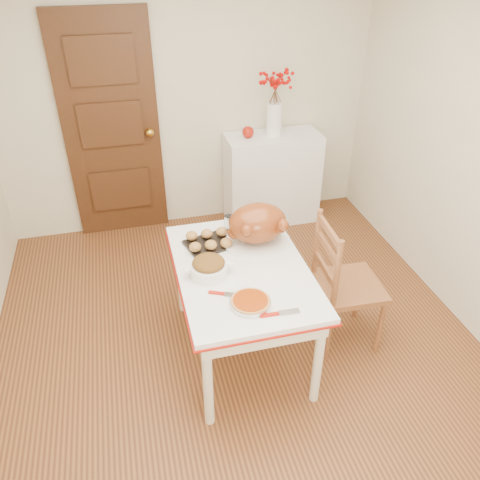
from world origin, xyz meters
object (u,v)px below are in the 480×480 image
object	(u,v)px
kitchen_table	(242,311)
turkey_platter	(257,225)
sideboard	(272,179)
pumpkin_pie	(250,302)
chair_oak	(349,283)

from	to	relation	value
kitchen_table	turkey_platter	size ratio (longest dim) A/B	2.66
sideboard	kitchen_table	distance (m)	1.90
sideboard	pumpkin_pie	size ratio (longest dim) A/B	3.79
sideboard	chair_oak	size ratio (longest dim) A/B	0.90
chair_oak	pumpkin_pie	bearing A→B (deg)	113.98
sideboard	pumpkin_pie	xyz separation A→B (m)	(-0.81, -2.11, 0.31)
kitchen_table	pumpkin_pie	size ratio (longest dim) A/B	5.15
chair_oak	turkey_platter	xyz separation A→B (m)	(-0.59, 0.30, 0.39)
sideboard	kitchen_table	xyz separation A→B (m)	(-0.76, -1.74, -0.08)
chair_oak	pumpkin_pie	size ratio (longest dim) A/B	4.19
sideboard	chair_oak	world-z (taller)	chair_oak
sideboard	chair_oak	xyz separation A→B (m)	(-0.00, -1.79, 0.05)
turkey_platter	kitchen_table	bearing A→B (deg)	-109.51
kitchen_table	chair_oak	xyz separation A→B (m)	(0.76, -0.06, 0.13)
turkey_platter	chair_oak	bearing A→B (deg)	-11.73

